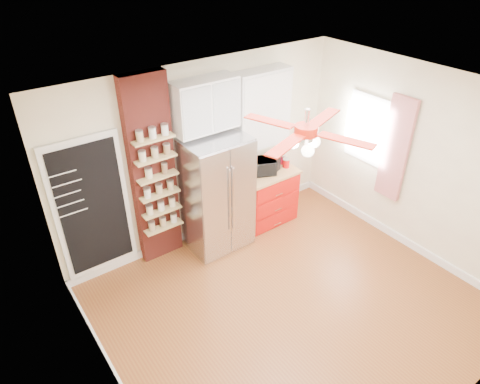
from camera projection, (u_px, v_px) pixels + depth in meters
floor at (291, 304)px, 5.51m from camera, size 4.50×4.50×0.00m
ceiling at (308, 104)px, 4.08m from camera, size 4.50×4.50×0.00m
wall_back at (204, 154)px, 6.17m from camera, size 4.50×0.02×2.70m
wall_front at (468, 337)px, 3.42m from camera, size 4.50×0.02×2.70m
wall_left at (104, 309)px, 3.67m from camera, size 0.02×4.00×2.70m
wall_right at (418, 163)px, 5.92m from camera, size 0.02×4.00×2.70m
chalkboard at (93, 208)px, 5.43m from camera, size 0.95×0.05×1.95m
brick_pillar at (153, 173)px, 5.69m from camera, size 0.60×0.16×2.70m
fridge at (216, 194)px, 6.14m from camera, size 0.90×0.70×1.75m
upper_glass_cabinet at (205, 105)px, 5.60m from camera, size 0.90×0.35×0.70m
red_cabinet at (265, 196)px, 6.88m from camera, size 0.94×0.64×0.90m
upper_shelf_unit at (261, 109)px, 6.24m from camera, size 0.90×0.30×1.15m
window at (368, 129)px, 6.42m from camera, size 0.04×0.75×1.05m
curtain at (396, 149)px, 6.07m from camera, size 0.06×0.40×1.55m
ceiling_fan at (306, 131)px, 4.22m from camera, size 1.40×1.40×0.44m
toaster_oven at (261, 166)px, 6.53m from camera, size 0.51×0.44×0.24m
coffee_maker at (273, 161)px, 6.62m from camera, size 0.19×0.23×0.29m
canister_left at (286, 163)px, 6.73m from camera, size 0.12×0.12×0.14m
canister_right at (282, 160)px, 6.83m from camera, size 0.12×0.12×0.14m
pantry_jar_oats at (149, 173)px, 5.51m from camera, size 0.12×0.12×0.13m
pantry_jar_beans at (164, 169)px, 5.60m from camera, size 0.09×0.09×0.14m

